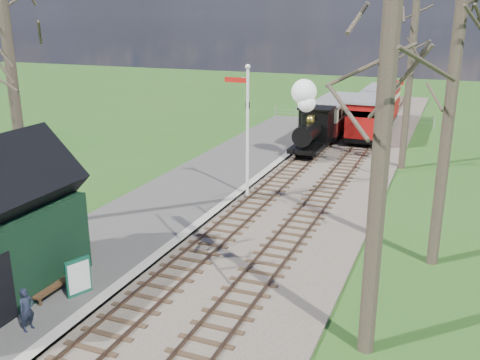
{
  "coord_description": "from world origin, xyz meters",
  "views": [
    {
      "loc": [
        7.98,
        -6.26,
        8.3
      ],
      "look_at": [
        -0.15,
        13.73,
        1.6
      ],
      "focal_mm": 40.0,
      "sensor_mm": 36.0,
      "label": 1
    }
  ],
  "objects_px": {
    "semaphore_near": "(246,122)",
    "person": "(27,309)",
    "red_carriage_b": "(381,105)",
    "semaphore_far": "(380,114)",
    "red_carriage_a": "(369,117)",
    "locomotive": "(311,122)",
    "sign_board": "(78,277)",
    "bench": "(47,282)",
    "coach": "(333,114)"
  },
  "relations": [
    {
      "from": "coach",
      "to": "red_carriage_b",
      "type": "relative_size",
      "value": 1.29
    },
    {
      "from": "red_carriage_b",
      "to": "bench",
      "type": "height_order",
      "value": "red_carriage_b"
    },
    {
      "from": "red_carriage_b",
      "to": "sign_board",
      "type": "distance_m",
      "value": 30.74
    },
    {
      "from": "bench",
      "to": "person",
      "type": "xyz_separation_m",
      "value": [
        0.86,
        -1.73,
        0.21
      ]
    },
    {
      "from": "semaphore_far",
      "to": "person",
      "type": "distance_m",
      "value": 20.0
    },
    {
      "from": "person",
      "to": "red_carriage_b",
      "type": "bearing_deg",
      "value": 1.67
    },
    {
      "from": "locomotive",
      "to": "sign_board",
      "type": "height_order",
      "value": "locomotive"
    },
    {
      "from": "coach",
      "to": "bench",
      "type": "relative_size",
      "value": 5.04
    },
    {
      "from": "semaphore_near",
      "to": "sign_board",
      "type": "distance_m",
      "value": 11.16
    },
    {
      "from": "coach",
      "to": "person",
      "type": "xyz_separation_m",
      "value": [
        -1.99,
        -27.57,
        -0.75
      ]
    },
    {
      "from": "semaphore_near",
      "to": "bench",
      "type": "xyz_separation_m",
      "value": [
        -2.07,
        -11.07,
        -3.03
      ]
    },
    {
      "from": "locomotive",
      "to": "coach",
      "type": "relative_size",
      "value": 0.63
    },
    {
      "from": "locomotive",
      "to": "red_carriage_b",
      "type": "relative_size",
      "value": 0.81
    },
    {
      "from": "red_carriage_b",
      "to": "locomotive",
      "type": "bearing_deg",
      "value": -103.42
    },
    {
      "from": "sign_board",
      "to": "bench",
      "type": "relative_size",
      "value": 0.8
    },
    {
      "from": "semaphore_near",
      "to": "red_carriage_b",
      "type": "xyz_separation_m",
      "value": [
        3.37,
        19.66,
        -1.96
      ]
    },
    {
      "from": "red_carriage_a",
      "to": "sign_board",
      "type": "relative_size",
      "value": 4.9
    },
    {
      "from": "semaphore_far",
      "to": "locomotive",
      "type": "distance_m",
      "value": 5.3
    },
    {
      "from": "bench",
      "to": "red_carriage_a",
      "type": "bearing_deg",
      "value": 77.83
    },
    {
      "from": "red_carriage_b",
      "to": "sign_board",
      "type": "relative_size",
      "value": 4.9
    },
    {
      "from": "red_carriage_b",
      "to": "semaphore_near",
      "type": "bearing_deg",
      "value": -99.72
    },
    {
      "from": "bench",
      "to": "person",
      "type": "bearing_deg",
      "value": -63.68
    },
    {
      "from": "semaphore_near",
      "to": "red_carriage_b",
      "type": "distance_m",
      "value": 20.04
    },
    {
      "from": "red_carriage_b",
      "to": "person",
      "type": "height_order",
      "value": "red_carriage_b"
    },
    {
      "from": "semaphore_far",
      "to": "coach",
      "type": "bearing_deg",
      "value": 116.48
    },
    {
      "from": "semaphore_near",
      "to": "person",
      "type": "relative_size",
      "value": 5.13
    },
    {
      "from": "locomotive",
      "to": "coach",
      "type": "xyz_separation_m",
      "value": [
        0.01,
        6.07,
        -0.57
      ]
    },
    {
      "from": "red_carriage_a",
      "to": "sign_board",
      "type": "bearing_deg",
      "value": -100.33
    },
    {
      "from": "red_carriage_b",
      "to": "person",
      "type": "bearing_deg",
      "value": -98.05
    },
    {
      "from": "locomotive",
      "to": "red_carriage_a",
      "type": "xyz_separation_m",
      "value": [
        2.61,
        5.45,
        -0.47
      ]
    },
    {
      "from": "semaphore_near",
      "to": "red_carriage_a",
      "type": "xyz_separation_m",
      "value": [
        3.37,
        14.16,
        -1.96
      ]
    },
    {
      "from": "semaphore_near",
      "to": "semaphore_far",
      "type": "height_order",
      "value": "semaphore_near"
    },
    {
      "from": "semaphore_far",
      "to": "red_carriage_a",
      "type": "xyz_separation_m",
      "value": [
        -1.77,
        8.16,
        -1.69
      ]
    },
    {
      "from": "bench",
      "to": "semaphore_far",
      "type": "bearing_deg",
      "value": 67.08
    },
    {
      "from": "semaphore_far",
      "to": "sign_board",
      "type": "distance_m",
      "value": 18.06
    },
    {
      "from": "coach",
      "to": "red_carriage_a",
      "type": "distance_m",
      "value": 2.67
    },
    {
      "from": "locomotive",
      "to": "person",
      "type": "bearing_deg",
      "value": -95.25
    },
    {
      "from": "red_carriage_a",
      "to": "person",
      "type": "height_order",
      "value": "red_carriage_a"
    },
    {
      "from": "semaphore_near",
      "to": "sign_board",
      "type": "height_order",
      "value": "semaphore_near"
    },
    {
      "from": "locomotive",
      "to": "red_carriage_a",
      "type": "distance_m",
      "value": 6.06
    },
    {
      "from": "semaphore_far",
      "to": "red_carriage_a",
      "type": "distance_m",
      "value": 8.52
    },
    {
      "from": "person",
      "to": "sign_board",
      "type": "bearing_deg",
      "value": 8.27
    },
    {
      "from": "sign_board",
      "to": "bench",
      "type": "xyz_separation_m",
      "value": [
        -0.91,
        -0.33,
        -0.19
      ]
    },
    {
      "from": "semaphore_far",
      "to": "semaphore_near",
      "type": "bearing_deg",
      "value": -130.6
    },
    {
      "from": "semaphore_near",
      "to": "semaphore_far",
      "type": "distance_m",
      "value": 7.91
    },
    {
      "from": "locomotive",
      "to": "person",
      "type": "height_order",
      "value": "locomotive"
    },
    {
      "from": "sign_board",
      "to": "bench",
      "type": "height_order",
      "value": "sign_board"
    },
    {
      "from": "coach",
      "to": "red_carriage_b",
      "type": "height_order",
      "value": "red_carriage_b"
    },
    {
      "from": "coach",
      "to": "locomotive",
      "type": "bearing_deg",
      "value": -90.11
    },
    {
      "from": "sign_board",
      "to": "bench",
      "type": "distance_m",
      "value": 0.99
    }
  ]
}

